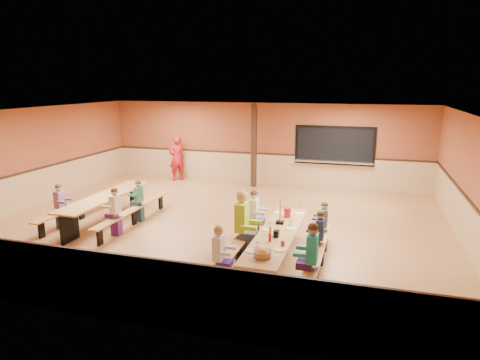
% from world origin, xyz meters
% --- Properties ---
extents(ground, '(12.00, 12.00, 0.00)m').
position_xyz_m(ground, '(0.00, 0.00, 0.00)').
color(ground, '#9C663B').
rests_on(ground, ground).
extents(room_envelope, '(12.04, 10.04, 3.02)m').
position_xyz_m(room_envelope, '(0.00, 0.00, 0.69)').
color(room_envelope, brown).
rests_on(room_envelope, ground).
extents(kitchen_pass_through, '(2.78, 0.28, 1.38)m').
position_xyz_m(kitchen_pass_through, '(2.60, 4.96, 1.49)').
color(kitchen_pass_through, black).
rests_on(kitchen_pass_through, ground).
extents(structural_post, '(0.18, 0.18, 3.00)m').
position_xyz_m(structural_post, '(-0.20, 4.40, 1.50)').
color(structural_post, black).
rests_on(structural_post, ground).
extents(cafeteria_table_main, '(1.91, 3.70, 0.74)m').
position_xyz_m(cafeteria_table_main, '(2.04, -2.20, 0.53)').
color(cafeteria_table_main, '#B17D46').
rests_on(cafeteria_table_main, ground).
extents(cafeteria_table_second, '(1.91, 3.70, 0.74)m').
position_xyz_m(cafeteria_table_second, '(-3.00, -0.67, 0.53)').
color(cafeteria_table_second, '#B17D46').
rests_on(cafeteria_table_second, ground).
extents(seated_child_white_left, '(0.36, 0.30, 1.20)m').
position_xyz_m(seated_child_white_left, '(1.22, -3.45, 0.60)').
color(seated_child_white_left, silver).
rests_on(seated_child_white_left, ground).
extents(seated_adult_yellow, '(0.50, 0.41, 1.48)m').
position_xyz_m(seated_adult_yellow, '(1.22, -1.95, 0.74)').
color(seated_adult_yellow, '#A6C81C').
rests_on(seated_adult_yellow, ground).
extents(seated_child_grey_left, '(0.38, 0.31, 1.24)m').
position_xyz_m(seated_child_grey_left, '(1.22, -0.94, 0.62)').
color(seated_child_grey_left, silver).
rests_on(seated_child_grey_left, ground).
extents(seated_child_teal_right, '(0.41, 0.34, 1.29)m').
position_xyz_m(seated_child_teal_right, '(2.87, -3.10, 0.65)').
color(seated_child_teal_right, teal).
rests_on(seated_child_teal_right, ground).
extents(seated_child_navy_right, '(0.34, 0.28, 1.15)m').
position_xyz_m(seated_child_navy_right, '(2.87, -1.84, 0.58)').
color(seated_child_navy_right, navy).
rests_on(seated_child_navy_right, ground).
extents(seated_child_char_right, '(0.33, 0.27, 1.12)m').
position_xyz_m(seated_child_char_right, '(2.87, -1.02, 0.56)').
color(seated_child_char_right, '#44464D').
rests_on(seated_child_char_right, ground).
extents(seated_child_purple_sec, '(0.35, 0.29, 1.18)m').
position_xyz_m(seated_child_purple_sec, '(-3.83, -1.48, 0.59)').
color(seated_child_purple_sec, '#7E5170').
rests_on(seated_child_purple_sec, ground).
extents(seated_child_green_sec, '(0.33, 0.27, 1.13)m').
position_xyz_m(seated_child_green_sec, '(-2.18, -0.37, 0.57)').
color(seated_child_green_sec, '#306E54').
rests_on(seated_child_green_sec, ground).
extents(seated_child_tan_sec, '(0.37, 0.30, 1.20)m').
position_xyz_m(seated_child_tan_sec, '(-2.18, -1.51, 0.60)').
color(seated_child_tan_sec, beige).
rests_on(seated_child_tan_sec, ground).
extents(standing_woman, '(0.74, 0.73, 1.73)m').
position_xyz_m(standing_woman, '(-3.30, 4.53, 0.86)').
color(standing_woman, '#A4121F').
rests_on(standing_woman, ground).
extents(punch_pitcher, '(0.16, 0.16, 0.22)m').
position_xyz_m(punch_pitcher, '(2.06, -1.15, 0.85)').
color(punch_pitcher, '#AD171D').
rests_on(punch_pitcher, cafeteria_table_main).
extents(chip_bowl, '(0.32, 0.32, 0.15)m').
position_xyz_m(chip_bowl, '(2.05, -3.52, 0.81)').
color(chip_bowl, '#FFA928').
rests_on(chip_bowl, cafeteria_table_main).
extents(napkin_dispenser, '(0.10, 0.14, 0.13)m').
position_xyz_m(napkin_dispenser, '(2.08, -2.45, 0.80)').
color(napkin_dispenser, black).
rests_on(napkin_dispenser, cafeteria_table_main).
extents(condiment_mustard, '(0.06, 0.06, 0.17)m').
position_xyz_m(condiment_mustard, '(1.93, -2.34, 0.82)').
color(condiment_mustard, yellow).
rests_on(condiment_mustard, cafeteria_table_main).
extents(condiment_ketchup, '(0.06, 0.06, 0.17)m').
position_xyz_m(condiment_ketchup, '(2.01, -2.73, 0.82)').
color(condiment_ketchup, '#B2140F').
rests_on(condiment_ketchup, cafeteria_table_main).
extents(table_paddle, '(0.16, 0.16, 0.56)m').
position_xyz_m(table_paddle, '(1.99, -1.63, 0.88)').
color(table_paddle, black).
rests_on(table_paddle, cafeteria_table_main).
extents(place_settings, '(0.65, 3.30, 0.11)m').
position_xyz_m(place_settings, '(2.04, -2.20, 0.80)').
color(place_settings, beige).
rests_on(place_settings, cafeteria_table_main).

